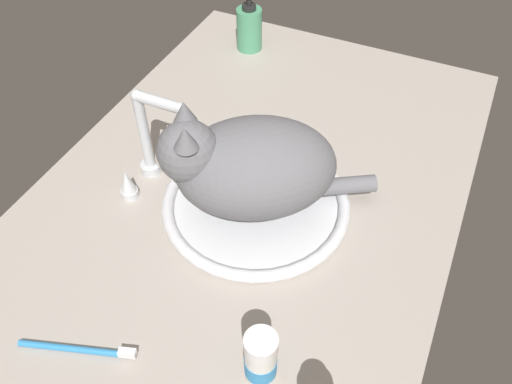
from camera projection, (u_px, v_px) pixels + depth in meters
The scene contains 7 objects.
countertop at pixel (246, 200), 101.07cm from camera, with size 119.26×76.48×3.00cm, color #ADA399.
sink_basin at pixel (256, 203), 97.20cm from camera, with size 34.57×34.57×2.21cm.
faucet at pixel (150, 143), 98.45cm from camera, with size 17.99×11.61×19.34cm.
cat at pixel (245, 166), 89.92cm from camera, with size 31.64×36.72×20.40cm.
soap_pump_bottle at pixel (249, 28), 130.54cm from camera, with size 6.26×6.26×15.23cm.
pill_bottle at pixel (261, 360), 72.29cm from camera, with size 4.67×4.67×10.63cm.
toothbrush at pixel (80, 349), 77.98cm from camera, with size 6.62×17.40×1.70cm.
Camera 1 is at (-60.85, -29.99, 76.47)cm, focal length 37.18 mm.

